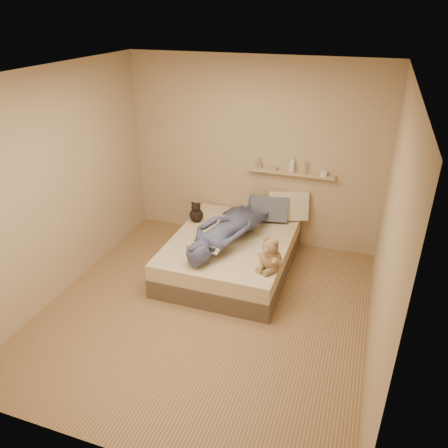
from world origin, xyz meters
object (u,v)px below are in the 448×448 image
at_px(pillow_cream, 288,205).
at_px(wall_shelf, 291,173).
at_px(teddy_bear, 270,256).
at_px(person, 229,227).
at_px(dark_plush, 196,213).
at_px(game_console, 212,250).
at_px(pillow_grey, 269,209).
at_px(bed, 231,254).

xyz_separation_m(pillow_cream, wall_shelf, (-0.01, 0.08, 0.45)).
relative_size(teddy_bear, person, 0.25).
distance_m(teddy_bear, dark_plush, 1.51).
bearing_deg(game_console, teddy_bear, 6.31).
bearing_deg(pillow_cream, pillow_grey, -148.71).
bearing_deg(dark_plush, pillow_cream, 23.27).
bearing_deg(bed, game_console, -93.69).
distance_m(bed, pillow_cream, 1.09).
height_order(game_console, dark_plush, dark_plush).
distance_m(bed, pillow_grey, 0.86).
bearing_deg(pillow_cream, dark_plush, -156.73).
xyz_separation_m(teddy_bear, dark_plush, (-1.25, 0.85, -0.04)).
bearing_deg(pillow_grey, game_console, -105.97).
xyz_separation_m(game_console, pillow_grey, (0.37, 1.29, 0.01)).
height_order(bed, pillow_cream, pillow_cream).
relative_size(teddy_bear, wall_shelf, 0.34).
distance_m(dark_plush, wall_shelf, 1.40).
distance_m(pillow_grey, person, 0.81).
height_order(dark_plush, pillow_cream, pillow_cream).
bearing_deg(bed, pillow_cream, 55.91).
relative_size(dark_plush, pillow_cream, 0.54).
distance_m(bed, wall_shelf, 1.38).
height_order(teddy_bear, pillow_grey, teddy_bear).
distance_m(pillow_grey, wall_shelf, 0.57).
height_order(game_console, wall_shelf, wall_shelf).
relative_size(game_console, teddy_bear, 0.47).
relative_size(teddy_bear, dark_plush, 1.38).
relative_size(dark_plush, pillow_grey, 0.59).
height_order(game_console, pillow_grey, pillow_grey).
bearing_deg(person, pillow_cream, -109.22).
xyz_separation_m(person, wall_shelf, (0.56, 0.95, 0.45)).
bearing_deg(teddy_bear, pillow_grey, 104.07).
bearing_deg(dark_plush, bed, -27.92).
distance_m(dark_plush, pillow_grey, 1.01).
bearing_deg(bed, person, -100.83).
distance_m(dark_plush, pillow_cream, 1.28).
distance_m(bed, dark_plush, 0.78).
bearing_deg(teddy_bear, game_console, -173.69).
bearing_deg(dark_plush, teddy_bear, -34.34).
distance_m(person, wall_shelf, 1.19).
bearing_deg(dark_plush, person, -31.33).
xyz_separation_m(bed, dark_plush, (-0.61, 0.32, 0.35)).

